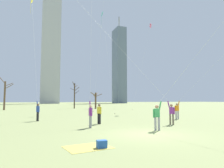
{
  "coord_description": "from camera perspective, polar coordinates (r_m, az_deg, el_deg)",
  "views": [
    {
      "loc": [
        -5.75,
        -10.09,
        1.91
      ],
      "look_at": [
        0.0,
        6.0,
        3.32
      ],
      "focal_mm": 31.82,
      "sensor_mm": 36.0,
      "label": 1
    }
  ],
  "objects": [
    {
      "name": "bystander_strolling_midfield",
      "position": [
        16.33,
        -3.7,
        -8.25
      ],
      "size": [
        0.31,
        0.48,
        1.62
      ],
      "color": "black",
      "rests_on": "ground"
    },
    {
      "name": "ground_plane",
      "position": [
        11.77,
        10.18,
        -14.0
      ],
      "size": [
        400.0,
        400.0,
        0.0
      ],
      "primitive_type": "plane",
      "color": "#848E56"
    },
    {
      "name": "skyline_slender_spire",
      "position": [
        126.72,
        -17.12,
        10.12
      ],
      "size": [
        10.98,
        5.0,
        77.67
      ],
      "color": "#B2B2B7",
      "rests_on": "ground"
    },
    {
      "name": "distant_kite_low_near_trees_orange",
      "position": [
        32.24,
        -2.42,
        21.89
      ],
      "size": [
        0.45,
        6.41,
        19.22
      ],
      "color": "orange",
      "rests_on": "ground"
    },
    {
      "name": "kite_flyer_foreground_right_green",
      "position": [
        16.67,
        -5.97,
        10.36
      ],
      "size": [
        2.43,
        8.34,
        22.19
      ],
      "color": "gray",
      "rests_on": "ground"
    },
    {
      "name": "kite_flyer_midfield_left_blue",
      "position": [
        13.3,
        18.76,
        -0.34
      ],
      "size": [
        6.21,
        3.61,
        10.05
      ],
      "color": "gray",
      "rests_on": "ground"
    },
    {
      "name": "bare_tree_rightmost",
      "position": [
        47.74,
        -10.71,
        -2.86
      ],
      "size": [
        1.9,
        3.18,
        6.17
      ],
      "color": "#423326",
      "rests_on": "ground"
    },
    {
      "name": "kite_flyer_foreground_left_purple",
      "position": [
        21.91,
        22.2,
        -2.38
      ],
      "size": [
        13.24,
        5.78,
        15.91
      ],
      "color": "gray",
      "rests_on": "ground"
    },
    {
      "name": "bare_tree_leftmost",
      "position": [
        45.44,
        -4.76,
        -4.35
      ],
      "size": [
        3.16,
        3.54,
        3.78
      ],
      "color": "brown",
      "rests_on": "ground"
    },
    {
      "name": "kite_flyer_midfield_right_yellow",
      "position": [
        20.51,
        -20.77,
        -2.63
      ],
      "size": [
        1.45,
        6.88,
        14.9
      ],
      "color": "black",
      "rests_on": "ground"
    },
    {
      "name": "distant_kite_high_overhead_pink",
      "position": [
        38.1,
        10.43,
        13.68
      ],
      "size": [
        0.86,
        7.09,
        15.91
      ],
      "color": "pink",
      "rests_on": "ground"
    },
    {
      "name": "bare_tree_left_of_center",
      "position": [
        44.72,
        -28.43,
        -2.56
      ],
      "size": [
        2.93,
        1.87,
        6.67
      ],
      "color": "brown",
      "rests_on": "ground"
    },
    {
      "name": "kite_flyer_midfield_center_white",
      "position": [
        17.36,
        6.5,
        4.07
      ],
      "size": [
        9.52,
        9.65,
        16.76
      ],
      "color": "#726656",
      "rests_on": "ground"
    },
    {
      "name": "skyline_mid_tower_left",
      "position": [
        137.78,
        2.07,
        5.31
      ],
      "size": [
        6.53,
        11.76,
        60.82
      ],
      "color": "slate",
      "rests_on": "ground"
    },
    {
      "name": "distant_kite_drifting_left_teal",
      "position": [
        36.96,
        -2.62,
        17.92
      ],
      "size": [
        0.4,
        7.41,
        18.03
      ],
      "color": "teal",
      "rests_on": "ground"
    },
    {
      "name": "picnic_spot",
      "position": [
        8.42,
        -4.7,
        -17.18
      ],
      "size": [
        2.03,
        1.71,
        0.31
      ],
      "color": "#D8BF4C",
      "rests_on": "ground"
    }
  ]
}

